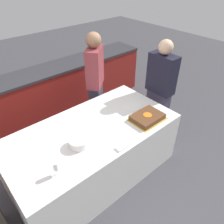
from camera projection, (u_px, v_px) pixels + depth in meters
The scene contains 10 objects.
ground_plane at pixel (95, 171), 3.10m from camera, with size 14.00×14.00×0.00m, color #424247.
back_counter at pixel (37, 98), 3.82m from camera, with size 4.40×0.58×0.92m.
dining_table at pixel (93, 151), 2.87m from camera, with size 2.13×1.10×0.77m.
cake at pixel (147, 117), 2.79m from camera, with size 0.43×0.33×0.07m.
plate_stack at pixel (79, 142), 2.39m from camera, with size 0.22×0.22×0.09m.
wine_glass at pixel (56, 167), 2.04m from camera, with size 0.06×0.06×0.16m.
side_plate_near_cake at pixel (133, 107), 3.04m from camera, with size 0.21×0.21×0.00m.
utensil_pile at pixel (122, 147), 2.38m from camera, with size 0.15×0.08×0.02m.
person_cutting_cake at pixel (96, 83), 3.42m from camera, with size 0.43×0.41×1.65m.
person_seated_right at pixel (160, 91), 3.30m from camera, with size 0.20×0.42×1.60m.
Camera 1 is at (-1.15, -1.70, 2.48)m, focal length 35.00 mm.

